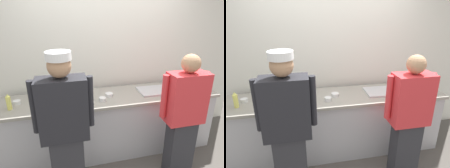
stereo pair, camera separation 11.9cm
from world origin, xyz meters
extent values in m
plane|color=#514C47|center=(0.00, 0.00, 0.00)|extent=(9.00, 9.00, 0.00)
cube|color=silver|center=(0.00, 0.83, 1.33)|extent=(4.78, 0.10, 2.67)
cube|color=#B2B2B7|center=(0.00, 0.36, 0.42)|extent=(2.99, 0.62, 0.85)
cube|color=gray|center=(0.00, 0.36, 0.87)|extent=(3.05, 0.68, 0.04)
cube|color=#2D2D33|center=(-0.65, -0.34, 0.40)|extent=(0.33, 0.20, 0.80)
cube|color=#232328|center=(-0.65, -0.34, 1.12)|extent=(0.47, 0.24, 0.64)
cylinder|color=#232328|center=(-0.92, -0.30, 1.15)|extent=(0.07, 0.07, 0.54)
cylinder|color=#232328|center=(-0.38, -0.30, 1.15)|extent=(0.07, 0.07, 0.54)
sphere|color=tan|center=(-0.65, -0.34, 1.55)|extent=(0.22, 0.22, 0.22)
cylinder|color=white|center=(-0.65, -0.34, 1.65)|extent=(0.23, 0.23, 0.08)
cube|color=#2D2D33|center=(0.73, -0.31, 0.38)|extent=(0.32, 0.20, 0.77)
cube|color=red|center=(0.73, -0.31, 1.07)|extent=(0.45, 0.24, 0.61)
cylinder|color=red|center=(0.47, -0.27, 1.10)|extent=(0.07, 0.07, 0.52)
cylinder|color=red|center=(0.98, -0.27, 1.10)|extent=(0.07, 0.07, 0.52)
sphere|color=tan|center=(0.73, -0.31, 1.48)|extent=(0.21, 0.21, 0.21)
cylinder|color=white|center=(-0.78, 0.27, 0.90)|extent=(0.22, 0.22, 0.01)
cylinder|color=white|center=(-0.78, 0.27, 0.91)|extent=(0.22, 0.22, 0.01)
cylinder|color=white|center=(-0.78, 0.27, 0.92)|extent=(0.22, 0.22, 0.01)
cylinder|color=white|center=(-0.78, 0.27, 0.93)|extent=(0.22, 0.22, 0.01)
cylinder|color=white|center=(-0.78, 0.27, 0.94)|extent=(0.22, 0.22, 0.01)
cylinder|color=#B7BABF|center=(-0.46, 0.40, 0.94)|extent=(0.32, 0.32, 0.10)
cube|color=#B7BABF|center=(0.69, 0.36, 0.90)|extent=(0.55, 0.37, 0.02)
cylinder|color=#E5E066|center=(-1.29, 0.26, 0.97)|extent=(0.06, 0.06, 0.17)
cone|color=#E5E066|center=(-1.29, 0.26, 1.08)|extent=(0.05, 0.05, 0.04)
cylinder|color=#56A333|center=(-0.99, 0.42, 0.96)|extent=(0.05, 0.05, 0.15)
cone|color=#56A333|center=(-0.99, 0.42, 1.05)|extent=(0.05, 0.05, 0.04)
cylinder|color=white|center=(-0.03, 0.35, 0.91)|extent=(0.11, 0.11, 0.05)
cylinder|color=red|center=(-0.03, 0.35, 0.93)|extent=(0.09, 0.09, 0.01)
cylinder|color=white|center=(-1.23, 0.40, 0.91)|extent=(0.09, 0.09, 0.05)
cylinder|color=#5B932D|center=(-1.23, 0.40, 0.93)|extent=(0.08, 0.08, 0.01)
cylinder|color=white|center=(-0.15, 0.23, 0.91)|extent=(0.09, 0.09, 0.05)
cylinder|color=red|center=(-0.15, 0.23, 0.93)|extent=(0.08, 0.08, 0.01)
cube|color=#B7BABF|center=(1.26, 0.44, 0.89)|extent=(0.19, 0.03, 0.01)
cube|color=black|center=(1.13, 0.44, 0.90)|extent=(0.09, 0.03, 0.02)
camera|label=1|loc=(-0.61, -2.12, 2.03)|focal=31.81mm
camera|label=2|loc=(-0.49, -2.14, 2.03)|focal=31.81mm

